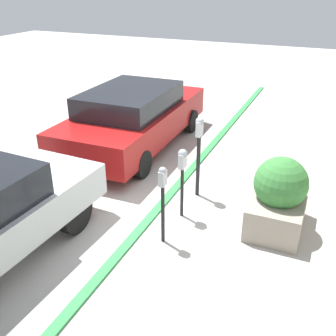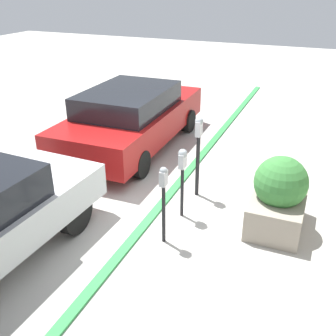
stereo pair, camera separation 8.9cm
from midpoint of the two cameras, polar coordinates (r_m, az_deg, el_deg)
ground_plane at (r=7.23m, az=-0.59°, el=-6.21°), size 40.00×40.00×0.00m
curb_strip at (r=7.25m, az=-1.18°, el=-5.94°), size 19.00×0.16×0.04m
parking_meter_nearest at (r=5.98m, az=-0.35°, el=-3.48°), size 0.15×0.12×1.33m
parking_meter_second at (r=6.63m, az=2.50°, el=0.11°), size 0.19×0.16×1.29m
parking_meter_middle at (r=7.29m, az=4.85°, el=3.43°), size 0.18×0.15×1.59m
planter_box at (r=6.75m, az=16.14°, el=-4.21°), size 1.29×0.88×1.29m
parked_car_middle at (r=9.70m, az=-4.71°, el=7.46°), size 4.83×2.06×1.50m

